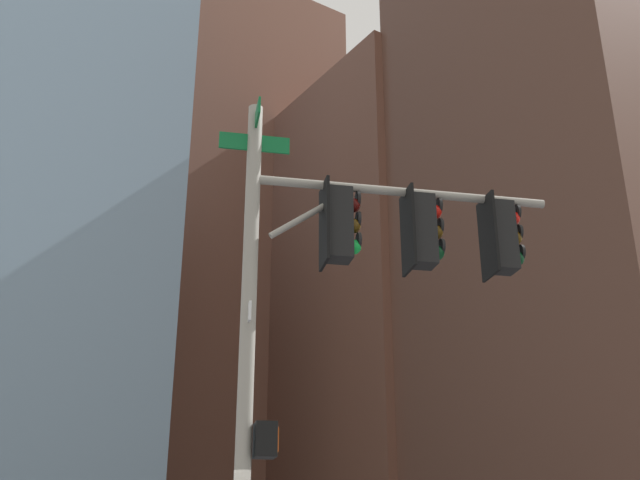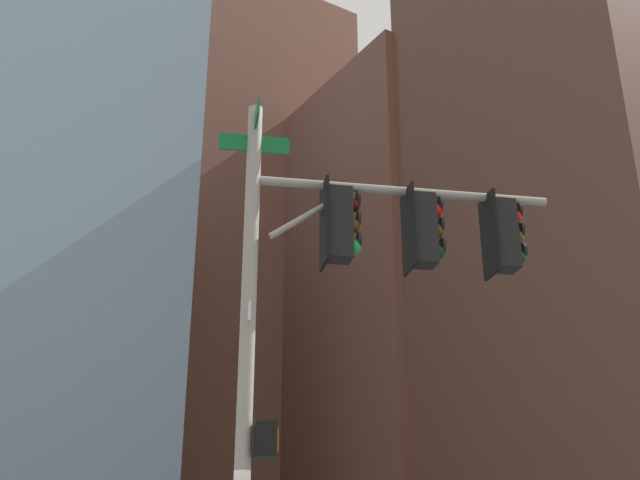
{
  "view_description": "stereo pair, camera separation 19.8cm",
  "coord_description": "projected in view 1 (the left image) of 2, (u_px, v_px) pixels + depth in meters",
  "views": [
    {
      "loc": [
        -8.09,
        4.38,
        1.78
      ],
      "look_at": [
        -0.45,
        -0.56,
        5.39
      ],
      "focal_mm": 42.23,
      "sensor_mm": 36.0,
      "label": 1
    },
    {
      "loc": [
        -8.2,
        4.21,
        1.78
      ],
      "look_at": [
        -0.45,
        -0.56,
        5.39
      ],
      "focal_mm": 42.23,
      "sensor_mm": 36.0,
      "label": 2
    }
  ],
  "objects": [
    {
      "name": "building_brick_midblock",
      "position": [
        394.0,
        309.0,
        60.25
      ],
      "size": [
        16.39,
        14.89,
        37.68
      ],
      "primitive_type": "cube",
      "color": "brown",
      "rests_on": "ground_plane"
    },
    {
      "name": "building_brick_farside",
      "position": [
        225.0,
        261.0,
        71.77
      ],
      "size": [
        17.96,
        16.42,
        52.73
      ],
      "primitive_type": "cube",
      "color": "brown",
      "rests_on": "ground_plane"
    },
    {
      "name": "signal_pole_assembly",
      "position": [
        362.0,
        273.0,
        9.73
      ],
      "size": [
        2.05,
        4.31,
        7.28
      ],
      "rotation": [
        0.0,
        0.0,
        4.33
      ],
      "color": "#9E998C",
      "rests_on": "ground_plane"
    },
    {
      "name": "building_brick_nearside",
      "position": [
        595.0,
        187.0,
        50.59
      ],
      "size": [
        18.26,
        21.31,
        47.47
      ],
      "primitive_type": "cube",
      "color": "brown",
      "rests_on": "ground_plane"
    }
  ]
}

